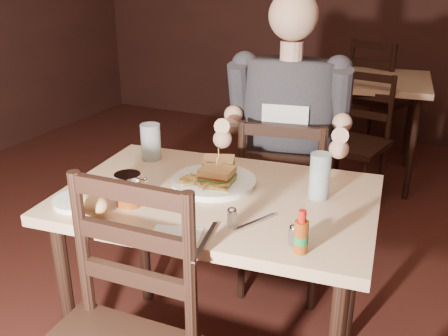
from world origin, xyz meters
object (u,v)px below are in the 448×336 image
at_px(bg_chair_far, 380,99).
at_px(side_plate, 79,202).
at_px(chair_far, 284,203).
at_px(diner, 288,106).
at_px(dinner_plate, 214,183).
at_px(hot_sauce, 301,232).
at_px(glass_left, 151,142).
at_px(bg_table, 371,90).
at_px(bg_chair_near, 352,144).
at_px(main_table, 218,216).
at_px(syrup_dispenser, 128,190).
at_px(glass_right, 320,176).

relative_size(bg_chair_far, side_plate, 5.64).
height_order(chair_far, diner, diner).
distance_m(dinner_plate, hot_sauce, 0.53).
height_order(diner, glass_left, diner).
distance_m(bg_table, glass_left, 2.14).
height_order(diner, hot_sauce, diner).
xyz_separation_m(bg_chair_near, hot_sauce, (0.23, -1.95, 0.40)).
bearing_deg(bg_chair_far, chair_far, 109.24).
height_order(main_table, hot_sauce, hot_sauce).
relative_size(diner, hot_sauce, 7.34).
relative_size(glass_left, side_plate, 0.87).
xyz_separation_m(main_table, syrup_dispenser, (-0.23, -0.21, 0.15)).
bearing_deg(syrup_dispenser, side_plate, -164.42).
bearing_deg(bg_chair_near, bg_chair_far, 101.10).
relative_size(diner, side_plate, 5.57).
height_order(hot_sauce, syrup_dispenser, hot_sauce).
distance_m(glass_right, syrup_dispenser, 0.65).
distance_m(dinner_plate, glass_left, 0.38).
distance_m(dinner_plate, syrup_dispenser, 0.33).
height_order(glass_left, syrup_dispenser, glass_left).
bearing_deg(bg_chair_far, diner, 109.53).
bearing_deg(chair_far, main_table, 75.69).
height_order(chair_far, syrup_dispenser, chair_far).
height_order(bg_chair_far, bg_chair_near, bg_chair_far).
relative_size(main_table, glass_right, 7.21).
relative_size(main_table, bg_chair_far, 1.20).
bearing_deg(syrup_dispenser, bg_chair_far, 76.54).
distance_m(chair_far, glass_left, 0.74).
height_order(bg_table, diner, diner).
xyz_separation_m(diner, hot_sauce, (0.33, -0.84, -0.12)).
distance_m(bg_chair_far, diner, 2.26).
bearing_deg(hot_sauce, diner, 111.27).
xyz_separation_m(bg_table, dinner_plate, (-0.20, -2.19, 0.10)).
height_order(bg_chair_far, side_plate, bg_chair_far).
relative_size(dinner_plate, side_plate, 1.76).
xyz_separation_m(chair_far, hot_sauce, (0.34, -0.89, 0.38)).
distance_m(hot_sauce, side_plate, 0.77).
height_order(chair_far, glass_left, glass_left).
bearing_deg(main_table, glass_right, 20.12).
bearing_deg(main_table, bg_chair_near, 85.01).
relative_size(chair_far, side_plate, 5.26).
distance_m(bg_table, bg_chair_near, 0.60).
bearing_deg(syrup_dispenser, diner, 64.22).
bearing_deg(hot_sauce, bg_chair_near, 96.78).
height_order(main_table, bg_chair_near, bg_chair_near).
distance_m(dinner_plate, glass_right, 0.39).
relative_size(glass_right, hot_sauce, 1.24).
xyz_separation_m(main_table, bg_chair_near, (0.15, 1.70, -0.24)).
bearing_deg(bg_table, diner, -93.32).
relative_size(bg_table, bg_chair_near, 1.01).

